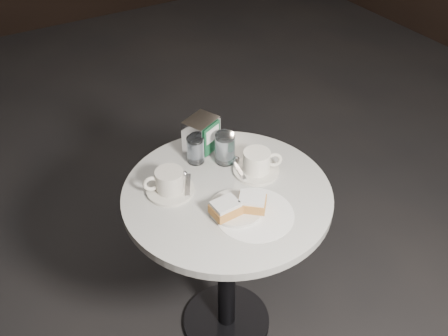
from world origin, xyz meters
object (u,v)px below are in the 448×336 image
(cafe_table, at_px, (227,233))
(beignet_plate, at_px, (238,206))
(water_glass_left, at_px, (196,150))
(coffee_cup_right, at_px, (257,163))
(napkin_dispenser, at_px, (202,135))
(coffee_cup_left, at_px, (169,183))
(water_glass_right, at_px, (225,149))

(cafe_table, bearing_deg, beignet_plate, -101.91)
(water_glass_left, bearing_deg, coffee_cup_right, -46.65)
(beignet_plate, relative_size, napkin_dispenser, 1.52)
(cafe_table, bearing_deg, coffee_cup_left, 149.35)
(coffee_cup_left, height_order, water_glass_left, water_glass_left)
(beignet_plate, height_order, coffee_cup_right, coffee_cup_right)
(beignet_plate, distance_m, water_glass_right, 0.27)
(coffee_cup_right, height_order, water_glass_left, water_glass_left)
(napkin_dispenser, bearing_deg, coffee_cup_left, -167.94)
(water_glass_right, relative_size, napkin_dispenser, 0.81)
(water_glass_left, xyz_separation_m, napkin_dispenser, (0.05, 0.05, 0.02))
(coffee_cup_left, distance_m, water_glass_left, 0.18)
(cafe_table, xyz_separation_m, water_glass_left, (-0.01, 0.20, 0.25))
(cafe_table, bearing_deg, water_glass_left, 93.18)
(beignet_plate, bearing_deg, coffee_cup_left, 125.78)
(water_glass_left, xyz_separation_m, water_glass_right, (0.09, -0.05, 0.01))
(cafe_table, height_order, napkin_dispenser, napkin_dispenser)
(napkin_dispenser, bearing_deg, water_glass_left, -161.57)
(coffee_cup_right, relative_size, water_glass_right, 1.88)
(beignet_plate, distance_m, napkin_dispenser, 0.35)
(beignet_plate, relative_size, coffee_cup_left, 1.10)
(coffee_cup_right, height_order, water_glass_right, water_glass_right)
(cafe_table, xyz_separation_m, beignet_plate, (-0.02, -0.10, 0.22))
(coffee_cup_right, bearing_deg, coffee_cup_left, -166.60)
(cafe_table, distance_m, coffee_cup_right, 0.28)
(coffee_cup_right, bearing_deg, water_glass_left, 158.01)
(coffee_cup_right, relative_size, water_glass_left, 2.14)
(coffee_cup_left, xyz_separation_m, water_glass_left, (0.15, 0.10, 0.01))
(beignet_plate, height_order, napkin_dispenser, napkin_dispenser)
(coffee_cup_left, distance_m, napkin_dispenser, 0.25)
(beignet_plate, distance_m, coffee_cup_right, 0.21)
(coffee_cup_left, bearing_deg, cafe_table, -16.14)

